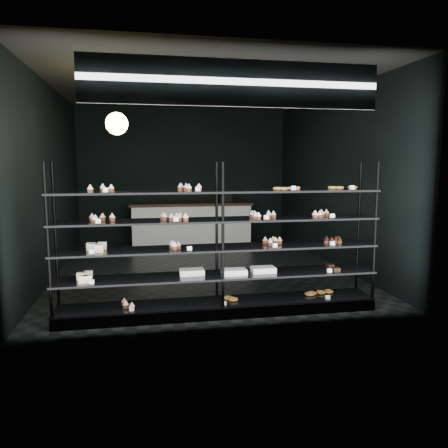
% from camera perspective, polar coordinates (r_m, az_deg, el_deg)
% --- Properties ---
extents(room, '(5.01, 6.01, 3.20)m').
position_cam_1_polar(room, '(7.77, -3.14, 5.74)').
color(room, black).
rests_on(room, ground).
extents(display_shelf, '(4.00, 0.50, 1.91)m').
position_cam_1_polar(display_shelf, '(5.47, -0.79, -5.41)').
color(display_shelf, black).
rests_on(display_shelf, room).
extents(signage, '(3.30, 0.05, 0.50)m').
position_cam_1_polar(signage, '(4.95, 1.41, 17.93)').
color(signage, '#0C1340').
rests_on(signage, room).
extents(pendant_lamp, '(0.31, 0.31, 0.89)m').
position_cam_1_polar(pendant_lamp, '(6.52, -13.84, 12.62)').
color(pendant_lamp, black).
rests_on(pendant_lamp, room).
extents(service_counter, '(2.86, 0.65, 1.23)m').
position_cam_1_polar(service_counter, '(10.35, -4.22, 0.15)').
color(service_counter, white).
rests_on(service_counter, room).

